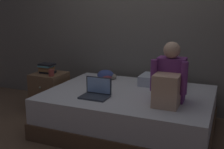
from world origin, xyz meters
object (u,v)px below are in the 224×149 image
Objects in this scene: bed at (129,111)px; pillow at (162,81)px; nightstand at (50,92)px; clothes_pile at (106,75)px; person_sitting at (169,80)px; book_stack at (47,68)px; laptop at (96,92)px; mug at (51,73)px.

pillow is at bearing 56.77° from bed.
bed is 3.57× the size of pillow.
clothes_pile is at bearing 21.07° from nightstand.
nightstand is at bearing -158.93° from clothes_pile.
person_sitting reaches higher than nightstand.
bed is at bearing -7.13° from book_stack.
laptop is 1.16× the size of clothes_pile.
laptop is 0.97m from pillow.
bed is 3.49× the size of nightstand.
laptop is at bearing -25.34° from book_stack.
bed is at bearing -123.23° from pillow.
nightstand is at bearing 168.45° from person_sitting.
book_stack is 0.87m from clothes_pile.
book_stack reaches higher than mug.
book_stack reaches higher than pillow.
mug is (-1.17, 0.05, 0.37)m from bed.
person_sitting is 1.26m from clothes_pile.
book_stack is (-0.03, -0.00, 0.36)m from nightstand.
book_stack is (-1.62, -0.28, 0.09)m from pillow.
clothes_pile is (0.65, 0.42, -0.07)m from mug.
laptop is 3.56× the size of mug.
bed is at bearing 158.81° from person_sitting.
pillow is (-0.23, 0.65, -0.19)m from person_sitting.
laptop is 0.83m from clothes_pile.
pillow is at bearing 53.32° from laptop.
clothes_pile is at bearing 32.95° from mug.
person_sitting reaches higher than mug.
nightstand is 2.08× the size of clothes_pile.
nightstand is 1.02× the size of pillow.
book_stack reaches higher than bed.
person_sitting is at bearing -8.48° from mug.
person_sitting is 2.05× the size of laptop.
laptop is at bearing -73.37° from clothes_pile.
nightstand is 0.87× the size of person_sitting.
clothes_pile is (0.81, 0.30, -0.09)m from book_stack.
mug is at bearing 177.57° from bed.
book_stack is at bearing 168.73° from person_sitting.
laptop is at bearing -26.14° from nightstand.
clothes_pile reaches higher than bed.
person_sitting is (0.52, -0.20, 0.50)m from bed.
laptop is at bearing -130.96° from bed.
person_sitting is 0.84m from laptop.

